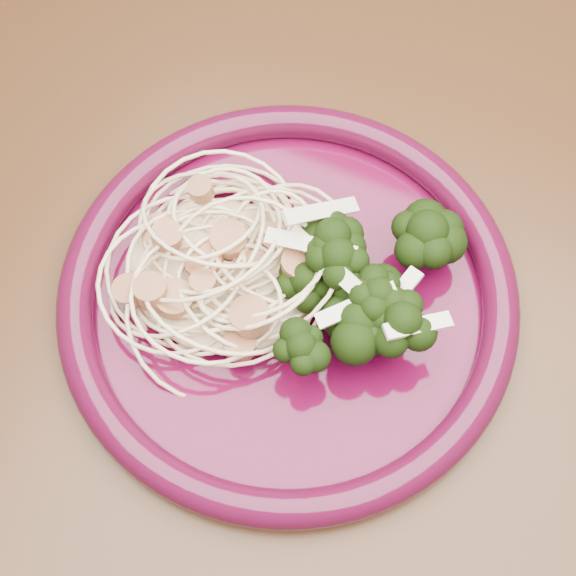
% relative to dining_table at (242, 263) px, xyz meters
% --- Properties ---
extents(dining_table, '(1.20, 0.80, 0.75)m').
position_rel_dining_table_xyz_m(dining_table, '(0.00, 0.00, 0.00)').
color(dining_table, '#472814').
rests_on(dining_table, ground).
extents(dinner_plate, '(0.30, 0.30, 0.02)m').
position_rel_dining_table_xyz_m(dinner_plate, '(0.07, -0.06, 0.11)').
color(dinner_plate, '#470522').
rests_on(dinner_plate, dining_table).
extents(spaghetti_pile, '(0.13, 0.12, 0.03)m').
position_rel_dining_table_xyz_m(spaghetti_pile, '(0.02, -0.06, 0.12)').
color(spaghetti_pile, beige).
rests_on(spaghetti_pile, dinner_plate).
extents(scallop_cluster, '(0.12, 0.12, 0.04)m').
position_rel_dining_table_xyz_m(scallop_cluster, '(0.02, -0.06, 0.15)').
color(scallop_cluster, '#A76D46').
rests_on(scallop_cluster, spaghetti_pile).
extents(broccoli_pile, '(0.10, 0.15, 0.05)m').
position_rel_dining_table_xyz_m(broccoli_pile, '(0.12, -0.05, 0.13)').
color(broccoli_pile, black).
rests_on(broccoli_pile, dinner_plate).
extents(onion_garnish, '(0.07, 0.10, 0.05)m').
position_rel_dining_table_xyz_m(onion_garnish, '(0.12, -0.05, 0.16)').
color(onion_garnish, '#F4EBCE').
rests_on(onion_garnish, broccoli_pile).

